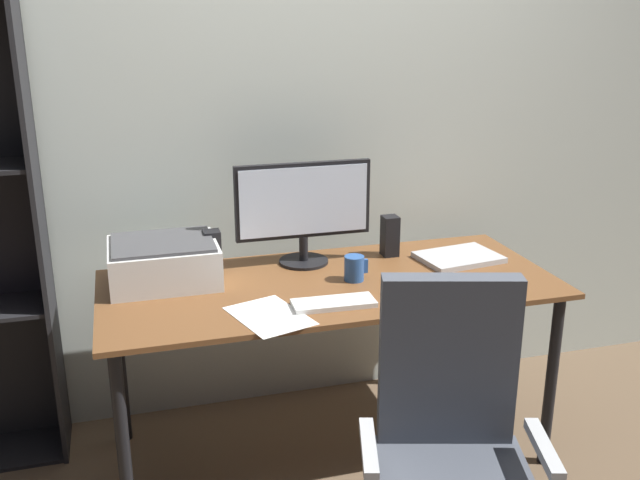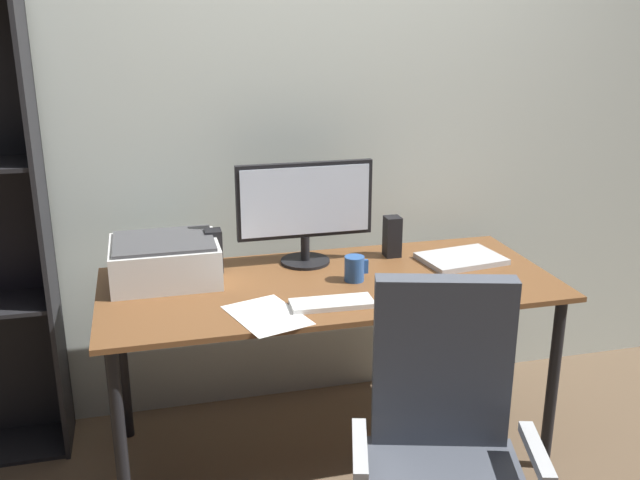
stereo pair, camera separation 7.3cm
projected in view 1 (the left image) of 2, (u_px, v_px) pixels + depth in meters
The scene contains 13 objects.
ground_plane at pixel (329, 449), 2.93m from camera, with size 12.00×12.00×0.00m, color brown.
back_wall at pixel (294, 114), 3.03m from camera, with size 6.40×0.10×2.60m, color beige.
desk at pixel (330, 300), 2.73m from camera, with size 1.71×0.75×0.74m.
monitor at pixel (303, 206), 2.83m from camera, with size 0.55×0.20×0.41m.
keyboard at pixel (334, 303), 2.48m from camera, with size 0.29×0.11×0.02m, color silver.
mouse at pixel (398, 294), 2.54m from camera, with size 0.06×0.10×0.03m, color black.
coffee_mug at pixel (354, 268), 2.70m from camera, with size 0.09×0.08×0.10m.
laptop at pixel (459, 257), 2.93m from camera, with size 0.32×0.23×0.02m, color #B7BABC.
speaker_left at pixel (212, 252), 2.77m from camera, with size 0.06×0.07×0.17m, color black.
speaker_right at pixel (390, 236), 2.97m from camera, with size 0.06×0.07×0.17m, color black.
printer at pixel (164, 262), 2.68m from camera, with size 0.40×0.34×0.16m.
paper_sheet at pixel (270, 316), 2.40m from camera, with size 0.21×0.30×0.00m, color white.
office_chair at pixel (450, 473), 2.04m from camera, with size 0.57×0.56×1.01m.
Camera 1 is at (-0.73, -2.41, 1.73)m, focal length 40.04 mm.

